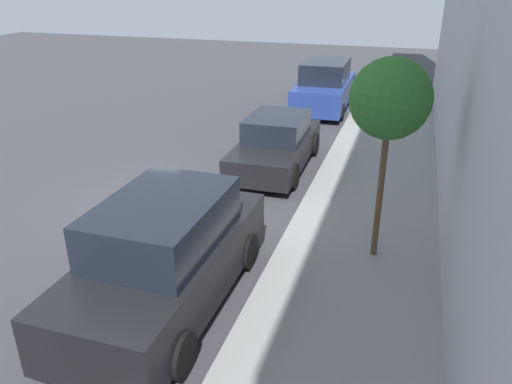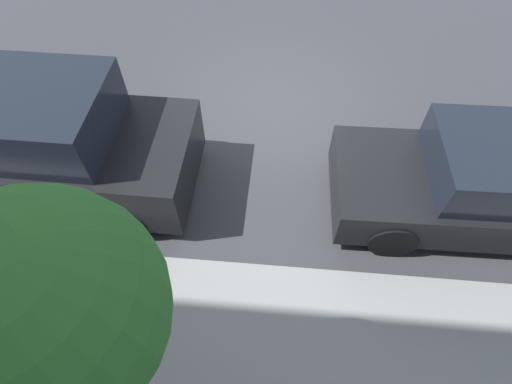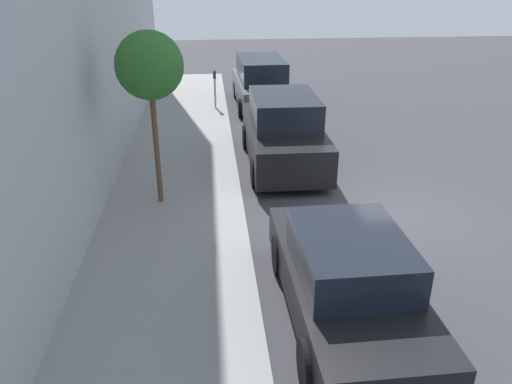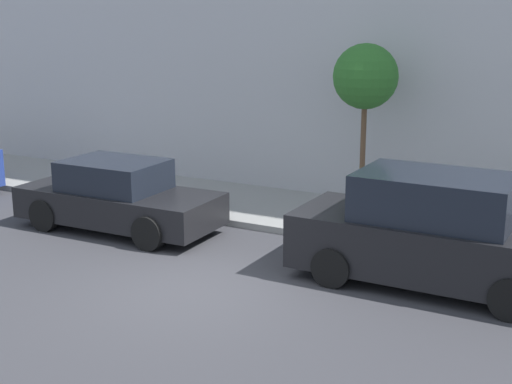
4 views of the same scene
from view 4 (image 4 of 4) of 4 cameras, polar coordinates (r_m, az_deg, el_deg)
name	(u,v)px [view 4 (image 4 of 4)]	position (r m, az deg, el deg)	size (l,w,h in m)	color
ground_plane	(192,289)	(12.45, -5.13, -7.72)	(60.00, 60.00, 0.00)	#38383D
sidewalk	(312,214)	(16.68, 4.48, -1.74)	(3.18, 32.00, 0.15)	gray
parked_suv_second	(433,234)	(12.67, 13.98, -3.25)	(2.08, 4.82, 1.98)	black
parked_sedan_third	(118,198)	(15.79, -10.97, -0.44)	(1.92, 4.53, 1.54)	black
street_tree	(365,77)	(16.01, 8.75, 9.05)	(1.44, 1.44, 3.85)	brown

